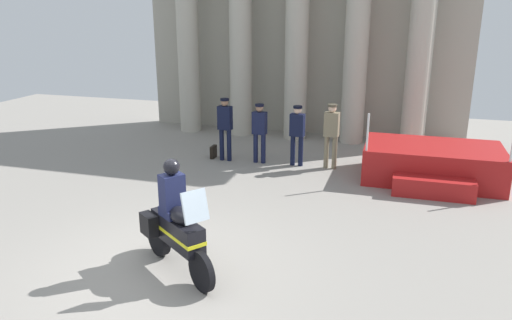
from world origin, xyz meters
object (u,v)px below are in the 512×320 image
at_px(reviewing_stand, 432,164).
at_px(officer_in_row_2, 297,131).
at_px(officer_in_row_1, 259,129).
at_px(briefcase_on_ground, 213,152).
at_px(officer_in_row_3, 331,131).
at_px(officer_in_row_0, 225,124).
at_px(motorcycle_with_rider, 175,225).

bearing_deg(reviewing_stand, officer_in_row_2, 175.65).
relative_size(officer_in_row_1, officer_in_row_2, 1.00).
bearing_deg(briefcase_on_ground, officer_in_row_1, -2.05).
bearing_deg(officer_in_row_3, reviewing_stand, 178.81).
bearing_deg(officer_in_row_1, officer_in_row_0, 8.88).
distance_m(officer_in_row_0, officer_in_row_2, 2.02).
distance_m(officer_in_row_1, officer_in_row_3, 1.96).
xyz_separation_m(officer_in_row_0, officer_in_row_2, (2.02, 0.10, -0.07)).
distance_m(officer_in_row_2, briefcase_on_ground, 2.56).
xyz_separation_m(officer_in_row_1, officer_in_row_2, (1.04, 0.04, 0.00)).
xyz_separation_m(motorcycle_with_rider, briefcase_on_ground, (-1.75, 6.11, -0.61)).
xyz_separation_m(reviewing_stand, motorcycle_with_rider, (-4.16, -5.83, 0.37)).
distance_m(officer_in_row_2, officer_in_row_3, 0.92).
distance_m(officer_in_row_2, motorcycle_with_rider, 6.14).
bearing_deg(motorcycle_with_rider, officer_in_row_3, 112.09).
bearing_deg(briefcase_on_ground, reviewing_stand, -2.67).
height_order(reviewing_stand, officer_in_row_3, reviewing_stand).
xyz_separation_m(officer_in_row_2, motorcycle_with_rider, (-0.68, -6.10, -0.18)).
bearing_deg(officer_in_row_3, officer_in_row_2, 5.93).
height_order(officer_in_row_0, officer_in_row_1, officer_in_row_0).
bearing_deg(officer_in_row_1, officer_in_row_3, -173.42).
bearing_deg(officer_in_row_1, reviewing_stand, -177.84).
relative_size(officer_in_row_0, officer_in_row_2, 1.07).
xyz_separation_m(officer_in_row_0, motorcycle_with_rider, (1.34, -5.99, -0.25)).
bearing_deg(officer_in_row_2, officer_in_row_1, 7.14).
height_order(officer_in_row_2, briefcase_on_ground, officer_in_row_2).
distance_m(officer_in_row_0, officer_in_row_3, 2.93).
bearing_deg(officer_in_row_0, officer_in_row_3, -172.66).
height_order(reviewing_stand, officer_in_row_1, reviewing_stand).
height_order(officer_in_row_1, officer_in_row_3, officer_in_row_3).
height_order(officer_in_row_2, officer_in_row_3, officer_in_row_3).
height_order(officer_in_row_0, officer_in_row_3, officer_in_row_0).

